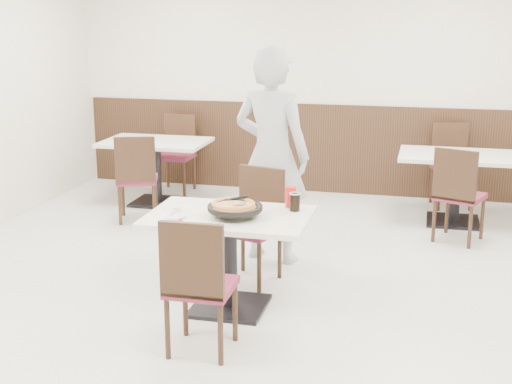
% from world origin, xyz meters
% --- Properties ---
extents(floor, '(7.00, 7.00, 0.00)m').
position_xyz_m(floor, '(0.00, 0.00, 0.00)').
color(floor, beige).
rests_on(floor, ground).
extents(wall_back, '(6.00, 0.04, 2.80)m').
position_xyz_m(wall_back, '(0.00, 3.50, 1.40)').
color(wall_back, beige).
rests_on(wall_back, floor).
extents(wainscot_back, '(5.90, 0.03, 1.10)m').
position_xyz_m(wainscot_back, '(0.00, 3.48, 0.55)').
color(wainscot_back, black).
rests_on(wainscot_back, floor).
extents(main_table, '(1.27, 0.91, 0.75)m').
position_xyz_m(main_table, '(-0.04, -0.25, 0.38)').
color(main_table, silver).
rests_on(main_table, floor).
extents(chair_near, '(0.42, 0.42, 0.95)m').
position_xyz_m(chair_near, '(-0.03, -0.96, 0.47)').
color(chair_near, black).
rests_on(chair_near, floor).
extents(chair_far, '(0.52, 0.52, 0.95)m').
position_xyz_m(chair_far, '(-0.02, 0.33, 0.47)').
color(chair_far, black).
rests_on(chair_far, floor).
extents(trivet, '(0.13, 0.13, 0.04)m').
position_xyz_m(trivet, '(-0.03, -0.30, 0.77)').
color(trivet, black).
rests_on(trivet, main_table).
extents(pizza_pan, '(0.38, 0.38, 0.01)m').
position_xyz_m(pizza_pan, '(0.02, -0.31, 0.79)').
color(pizza_pan, black).
rests_on(pizza_pan, trivet).
extents(pizza, '(0.39, 0.39, 0.02)m').
position_xyz_m(pizza, '(-0.01, -0.25, 0.81)').
color(pizza, '#B07A41').
rests_on(pizza, pizza_pan).
extents(pizza_server, '(0.11, 0.12, 0.00)m').
position_xyz_m(pizza_server, '(0.04, -0.24, 0.84)').
color(pizza_server, silver).
rests_on(pizza_server, pizza).
extents(napkin, '(0.21, 0.21, 0.00)m').
position_xyz_m(napkin, '(-0.43, -0.41, 0.75)').
color(napkin, white).
rests_on(napkin, main_table).
extents(side_plate, '(0.18, 0.18, 0.01)m').
position_xyz_m(side_plate, '(-0.40, -0.42, 0.76)').
color(side_plate, silver).
rests_on(side_plate, napkin).
extents(fork, '(0.03, 0.16, 0.00)m').
position_xyz_m(fork, '(-0.43, -0.35, 0.77)').
color(fork, silver).
rests_on(fork, side_plate).
extents(cola_glass, '(0.08, 0.08, 0.13)m').
position_xyz_m(cola_glass, '(0.42, -0.04, 0.81)').
color(cola_glass, black).
rests_on(cola_glass, main_table).
extents(red_cup, '(0.09, 0.09, 0.16)m').
position_xyz_m(red_cup, '(0.37, 0.06, 0.83)').
color(red_cup, red).
rests_on(red_cup, main_table).
extents(diner_person, '(0.79, 0.60, 1.93)m').
position_xyz_m(diner_person, '(0.03, 0.92, 0.97)').
color(diner_person, '#AFAFB4').
rests_on(diner_person, floor).
extents(bg_table_left, '(1.25, 0.87, 0.75)m').
position_xyz_m(bg_table_left, '(-1.70, 2.48, 0.38)').
color(bg_table_left, silver).
rests_on(bg_table_left, floor).
extents(bg_chair_left_near, '(0.53, 0.53, 0.95)m').
position_xyz_m(bg_chair_left_near, '(-1.64, 1.79, 0.47)').
color(bg_chair_left_near, black).
rests_on(bg_chair_left_near, floor).
extents(bg_chair_left_far, '(0.43, 0.43, 0.95)m').
position_xyz_m(bg_chair_left_far, '(-1.67, 3.05, 0.47)').
color(bg_chair_left_far, black).
rests_on(bg_chair_left_far, floor).
extents(bg_table_right, '(1.29, 0.93, 0.75)m').
position_xyz_m(bg_table_right, '(1.68, 2.50, 0.38)').
color(bg_table_right, silver).
rests_on(bg_table_right, floor).
extents(bg_chair_right_near, '(0.54, 0.54, 0.95)m').
position_xyz_m(bg_chair_right_near, '(1.71, 1.87, 0.47)').
color(bg_chair_right_near, black).
rests_on(bg_chair_right_near, floor).
extents(bg_chair_right_far, '(0.51, 0.51, 0.95)m').
position_xyz_m(bg_chair_right_far, '(1.66, 3.14, 0.47)').
color(bg_chair_right_far, black).
rests_on(bg_chair_right_far, floor).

